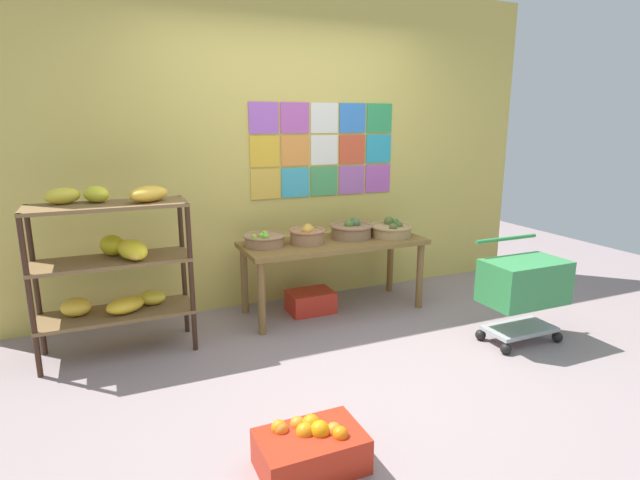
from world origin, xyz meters
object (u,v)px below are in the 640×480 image
Objects in this scene: fruit_basket_left at (264,239)px; orange_crate_foreground at (311,448)px; produce_crate_under_table at (311,301)px; fruit_basket_back_right at (351,229)px; fruit_basket_centre at (307,235)px; display_table at (333,249)px; shopping_cart at (523,285)px; fruit_basket_right at (391,229)px; banana_shelf_unit at (115,257)px.

orange_crate_foreground is at bearing -101.43° from fruit_basket_left.
produce_crate_under_table is at bearing -3.91° from fruit_basket_left.
fruit_basket_back_right is 0.79m from fruit_basket_left.
fruit_basket_centre is at bearing -9.84° from fruit_basket_left.
fruit_basket_back_right reaches higher than fruit_basket_left.
fruit_basket_left is at bearing 173.53° from display_table.
display_table is at bearing -11.50° from produce_crate_under_table.
fruit_basket_centre is 0.61m from produce_crate_under_table.
fruit_basket_back_right is 0.49× the size of shopping_cart.
orange_crate_foreground is (-0.79, -1.89, 0.01)m from produce_crate_under_table.
shopping_cart is (1.26, -1.16, -0.26)m from fruit_basket_centre.
fruit_basket_right is at bearing -3.45° from fruit_basket_centre.
fruit_basket_right is 2.44m from orange_crate_foreground.
fruit_basket_centre is 1.73m from shopping_cart.
fruit_basket_back_right reaches higher than fruit_basket_right.
fruit_basket_right reaches higher than produce_crate_under_table.
orange_crate_foreground is (-0.98, -1.85, -0.45)m from display_table.
produce_crate_under_table is at bearing 39.76° from fruit_basket_centre.
fruit_basket_back_right reaches higher than fruit_basket_centre.
fruit_basket_right is 0.96m from produce_crate_under_table.
produce_crate_under_table is (1.54, 0.17, -0.62)m from banana_shelf_unit.
display_table is 0.28m from fruit_basket_centre.
fruit_basket_centre is 0.36m from fruit_basket_left.
orange_crate_foreground is at bearing -118.00° from display_table.
fruit_basket_left is 2.04m from orange_crate_foreground.
display_table is at bearing 175.64° from fruit_basket_right.
shopping_cart reaches higher than fruit_basket_left.
banana_shelf_unit is at bearing -174.58° from fruit_basket_back_right.
fruit_basket_back_right is (-0.35, 0.09, 0.01)m from fruit_basket_right.
banana_shelf_unit is at bearing 172.83° from shopping_cart.
fruit_basket_right is at bearing -5.46° from fruit_basket_left.
orange_crate_foreground is (-1.53, -1.81, -0.59)m from fruit_basket_right.
banana_shelf_unit reaches higher than fruit_basket_back_right.
orange_crate_foreground reaches higher than produce_crate_under_table.
fruit_basket_back_right reaches higher than produce_crate_under_table.
display_table reaches higher than orange_crate_foreground.
fruit_basket_centre is at bearing 176.55° from fruit_basket_right.
fruit_basket_back_right is (0.44, 0.05, -0.00)m from fruit_basket_centre.
banana_shelf_unit is 3.10× the size of produce_crate_under_table.
display_table is 0.25m from fruit_basket_back_right.
fruit_basket_right is 0.79m from fruit_basket_centre.
fruit_basket_back_right is 0.75× the size of orange_crate_foreground.
orange_crate_foreground is (-0.74, -1.86, -0.60)m from fruit_basket_centre.
fruit_basket_right is 1.25× the size of fruit_basket_centre.
banana_shelf_unit is 1.75m from display_table.
orange_crate_foreground is at bearing -147.67° from shopping_cart.
display_table is 4.57× the size of fruit_basket_left.
banana_shelf_unit is 0.76× the size of display_table.
fruit_basket_centre reaches higher than shopping_cart.
shopping_cart reaches higher than display_table.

